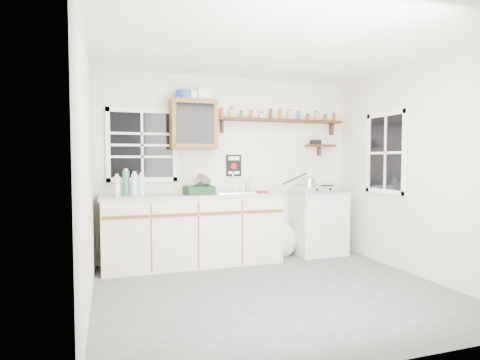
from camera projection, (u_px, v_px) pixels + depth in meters
The scene contains 18 objects.
room at pixel (275, 171), 4.10m from camera, with size 3.64×3.24×2.54m.
main_cabinet at pixel (194, 229), 5.19m from camera, with size 2.31×0.63×0.92m.
right_cabinet at pixel (318, 222), 5.79m from camera, with size 0.73×0.57×0.91m.
sink at pixel (233, 192), 5.34m from camera, with size 0.52×0.44×0.29m.
upper_cabinet at pixel (193, 124), 5.27m from camera, with size 0.60×0.32×0.65m.
upper_cabinet_clutter at pixel (192, 95), 5.24m from camera, with size 0.47×0.24×0.14m.
spice_shelf at pixel (280, 120), 5.72m from camera, with size 1.91×0.18×0.35m.
secondary_shelf at pixel (319, 145), 5.95m from camera, with size 0.45×0.16×0.24m.
warning_sign at pixel (234, 165), 5.62m from camera, with size 0.22×0.02×0.30m.
window_back at pixel (142, 145), 5.21m from camera, with size 0.93×0.03×0.98m.
window_right at pixel (386, 153), 5.17m from camera, with size 0.03×0.78×1.08m.
water_bottles at pixel (130, 184), 4.91m from camera, with size 0.37×0.18×0.33m.
dish_rack at pixel (200, 188), 5.08m from camera, with size 0.38×0.31×0.27m.
soap_bottle at pixel (251, 184), 5.64m from camera, with size 0.09×0.09×0.20m, color silver.
rag at pixel (261, 192), 5.36m from camera, with size 0.15×0.12×0.02m, color maroon.
hotplate at pixel (318, 188), 5.74m from camera, with size 0.60×0.33×0.09m.
saucepan at pixel (308, 182), 5.68m from camera, with size 0.45×0.25×0.19m.
trash_bag at pixel (280, 240), 5.69m from camera, with size 0.46×0.42×0.52m.
Camera 1 is at (-1.62, -3.78, 1.37)m, focal length 30.00 mm.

